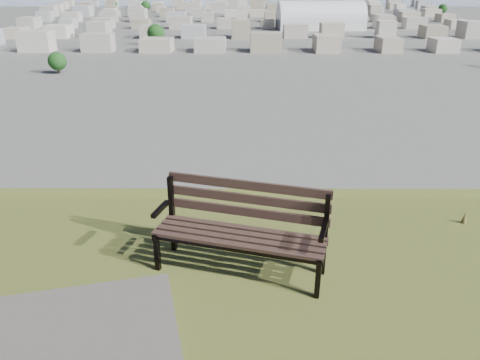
{
  "coord_description": "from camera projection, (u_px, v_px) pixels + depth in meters",
  "views": [
    {
      "loc": [
        -0.69,
        -2.55,
        28.12
      ],
      "look_at": [
        -0.72,
        4.01,
        25.3
      ],
      "focal_mm": 35.0,
      "sensor_mm": 36.0,
      "label": 1
    }
  ],
  "objects": [
    {
      "name": "city_trees",
      "position": [
        203.0,
        18.0,
        304.64
      ],
      "size": [
        406.52,
        387.2,
        9.98
      ],
      "color": "#302118",
      "rests_on": "ground"
    },
    {
      "name": "city_blocks",
      "position": [
        243.0,
        12.0,
        374.37
      ],
      "size": [
        395.0,
        361.0,
        7.0
      ],
      "color": "beige",
      "rests_on": "ground"
    },
    {
      "name": "arena",
      "position": [
        320.0,
        21.0,
        281.72
      ],
      "size": [
        52.67,
        25.49,
        21.6
      ],
      "rotation": [
        0.0,
        0.0,
        0.08
      ],
      "color": "silver",
      "rests_on": "ground"
    },
    {
      "name": "park_bench",
      "position": [
        242.0,
        224.0,
        5.3
      ],
      "size": [
        2.02,
        1.13,
        1.01
      ],
      "rotation": [
        0.0,
        0.0,
        -0.28
      ],
      "color": "#3B2922",
      "rests_on": "hilltop_mesa"
    }
  ]
}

